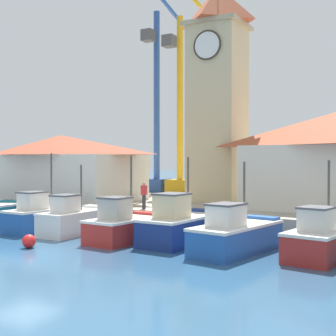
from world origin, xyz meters
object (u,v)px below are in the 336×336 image
clock_tower (218,89)px  port_crane_far (159,119)px  fishing_boat_mid_right (124,226)px  warehouse_left (61,166)px  fishing_boat_center (74,220)px  dock_worker_near_tower (144,195)px  fishing_boat_right_inner (181,226)px  fishing_boat_right_outer (236,235)px  fishing_boat_mid_left (43,216)px  port_crane_near (183,121)px  fishing_boat_far_right (323,240)px  mooring_buoy (29,241)px

clock_tower → port_crane_far: port_crane_far is taller
fishing_boat_mid_right → warehouse_left: size_ratio=0.36×
fishing_boat_center → dock_worker_near_tower: fishing_boat_center is taller
fishing_boat_mid_right → warehouse_left: warehouse_left is taller
fishing_boat_right_inner → dock_worker_near_tower: bearing=138.9°
fishing_boat_mid_right → clock_tower: size_ratio=0.25×
fishing_boat_center → fishing_boat_right_outer: size_ratio=0.82×
fishing_boat_right_inner → warehouse_left: size_ratio=0.43×
clock_tower → fishing_boat_right_outer: bearing=-63.5°
fishing_boat_mid_left → port_crane_near: (-0.04, 17.32, 6.65)m
fishing_boat_mid_left → clock_tower: 15.14m
fishing_boat_far_right → clock_tower: clock_tower is taller
port_crane_near → dock_worker_near_tower: port_crane_near is taller
fishing_boat_mid_right → port_crane_far: 21.64m
fishing_boat_mid_right → fishing_boat_far_right: fishing_boat_mid_right is taller
fishing_boat_right_inner → fishing_boat_mid_left: bearing=-178.6°
mooring_buoy → port_crane_far: bearing=105.1°
warehouse_left → port_crane_near: size_ratio=0.65×
fishing_boat_right_inner → fishing_boat_far_right: fishing_boat_right_inner is taller
fishing_boat_center → warehouse_left: 10.72m
warehouse_left → dock_worker_near_tower: bearing=-17.7°
port_crane_far → warehouse_left: bearing=-102.5°
fishing_boat_right_outer → fishing_boat_mid_right: bearing=-178.8°
clock_tower → warehouse_left: clock_tower is taller
fishing_boat_mid_right → fishing_boat_far_right: bearing=4.5°
clock_tower → port_crane_near: (-5.90, 6.08, -1.62)m
fishing_boat_right_inner → dock_worker_near_tower: fishing_boat_right_inner is taller
fishing_boat_mid_right → dock_worker_near_tower: fishing_boat_mid_right is taller
warehouse_left → port_crane_near: port_crane_near is taller
fishing_boat_mid_right → port_crane_near: size_ratio=0.23×
fishing_boat_center → warehouse_left: bearing=135.8°
fishing_boat_right_inner → fishing_boat_far_right: (6.65, -0.25, -0.08)m
fishing_boat_right_outer → warehouse_left: (-16.89, 7.77, 2.74)m
clock_tower → mooring_buoy: clock_tower is taller
fishing_boat_center → clock_tower: 14.48m
fishing_boat_mid_right → warehouse_left: bearing=144.7°
fishing_boat_mid_right → clock_tower: clock_tower is taller
fishing_boat_mid_left → dock_worker_near_tower: (4.10, 4.19, 1.11)m
fishing_boat_mid_left → fishing_boat_far_right: (15.31, -0.04, -0.04)m
fishing_boat_mid_right → fishing_boat_right_inner: fishing_boat_mid_right is taller
warehouse_left → port_crane_near: bearing=63.7°
fishing_boat_right_inner → mooring_buoy: fishing_boat_right_inner is taller
fishing_boat_far_right → dock_worker_near_tower: (-11.22, 4.23, 1.15)m
fishing_boat_mid_right → dock_worker_near_tower: 5.45m
fishing_boat_right_inner → port_crane_near: bearing=116.9°
port_crane_near → mooring_buoy: bearing=-81.4°
fishing_boat_center → mooring_buoy: 4.25m
fishing_boat_far_right → port_crane_near: 24.12m
fishing_boat_far_right → warehouse_left: (-20.40, 7.16, 2.75)m
fishing_boat_far_right → mooring_buoy: fishing_boat_far_right is taller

